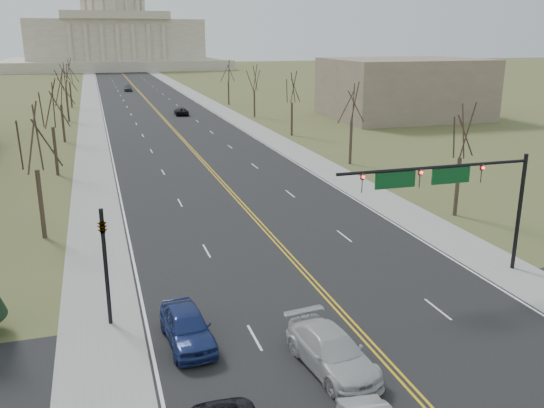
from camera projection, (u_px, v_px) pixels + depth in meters
road at (150, 104)px, 120.47m from camera, size 20.00×380.00×0.01m
cross_road at (389, 365)px, 25.14m from camera, size 120.00×14.00×0.01m
sidewalk_left at (90, 106)px, 117.07m from camera, size 4.00×380.00×0.03m
sidewalk_right at (207, 102)px, 123.86m from camera, size 4.00×380.00×0.03m
center_line at (150, 104)px, 120.46m from camera, size 0.42×380.00×0.01m
edge_line_left at (102, 105)px, 117.69m from camera, size 0.15×380.00×0.01m
edge_line_right at (197, 102)px, 123.24m from camera, size 0.15×380.00×0.01m
capitol at (115, 34)px, 244.71m from camera, size 90.00×60.00×50.00m
signal_mast at (449, 184)px, 32.49m from camera, size 12.12×0.44×7.20m
signal_left at (105, 254)px, 27.71m from camera, size 0.32×0.36×6.00m
tree_r_0 at (462, 134)px, 44.18m from camera, size 3.74×3.74×8.50m
tree_l_0 at (34, 141)px, 38.96m from camera, size 3.96×3.96×9.00m
tree_r_1 at (352, 105)px, 62.51m from camera, size 3.74×3.74×8.50m
tree_l_1 at (51, 107)px, 57.29m from camera, size 3.96×3.96×9.00m
tree_r_2 at (292, 89)px, 80.84m from camera, size 3.74×3.74×8.50m
tree_l_2 at (60, 90)px, 75.62m from camera, size 3.96×3.96×9.00m
tree_r_3 at (254, 79)px, 99.17m from camera, size 3.74×3.74×8.50m
tree_l_3 at (65, 79)px, 93.96m from camera, size 3.96×3.96×9.00m
tree_r_4 at (228, 72)px, 117.51m from camera, size 3.74×3.74×8.50m
tree_l_4 at (69, 72)px, 112.29m from camera, size 3.96×3.96×9.00m
bldg_right_mass at (403, 88)px, 99.21m from camera, size 25.00×20.00×10.00m
car_sb_inner_second at (332, 351)px, 24.63m from camera, size 2.97×5.90×1.64m
car_sb_outer_second at (187, 327)px, 26.69m from camera, size 2.31×5.05×1.68m
car_far_nb at (181, 111)px, 103.45m from camera, size 2.39×4.89×1.34m
car_far_sb at (128, 88)px, 147.31m from camera, size 2.06×4.92×1.66m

